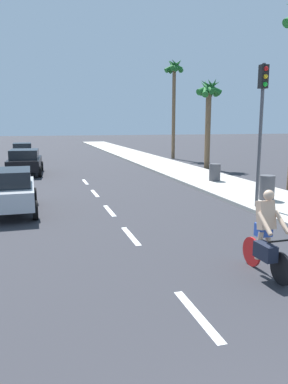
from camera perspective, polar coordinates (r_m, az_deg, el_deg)
ground_plane at (r=21.50m, az=-9.18°, el=1.83°), size 160.00×160.00×0.00m
sidewalk_strip at (r=25.04m, az=5.54°, el=3.28°), size 3.60×80.00×0.14m
lane_stripe_1 at (r=6.65m, az=8.09°, el=-17.99°), size 0.16×1.80×0.01m
lane_stripe_2 at (r=10.73m, az=-2.04°, el=-6.67°), size 0.16×1.80×0.01m
lane_stripe_3 at (r=13.80m, az=-5.27°, el=-2.84°), size 0.16×1.80×0.01m
lane_stripe_4 at (r=17.28m, az=-7.48°, el=-0.19°), size 0.16×1.80×0.01m
lane_stripe_5 at (r=20.74m, az=-8.93°, el=1.54°), size 0.16×1.80×0.01m
cyclist at (r=8.20m, az=18.03°, el=-6.60°), size 0.63×1.71×1.82m
parked_car_silver at (r=14.12m, az=-19.71°, el=0.33°), size 1.87×3.93×1.57m
parked_car_black at (r=24.55m, az=-17.64°, el=4.51°), size 2.22×4.52×1.57m
parked_car_white at (r=32.62m, az=-18.00°, el=5.82°), size 1.88×3.86×1.57m
palm_tree_far at (r=26.79m, az=9.81°, el=13.89°), size 1.94×1.91×6.38m
palm_tree_distant at (r=34.32m, az=4.63°, el=16.88°), size 1.84×1.85×8.82m
traffic_signal at (r=14.13m, az=17.46°, el=11.77°), size 0.28×0.33×5.20m
trash_bin_near at (r=15.76m, az=18.19°, el=0.65°), size 0.60×0.60×0.98m
trash_bin_far at (r=20.30m, az=10.71°, el=2.96°), size 0.60×0.60×0.90m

